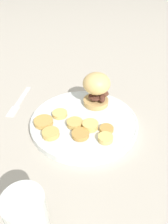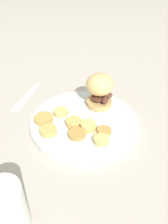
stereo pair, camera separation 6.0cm
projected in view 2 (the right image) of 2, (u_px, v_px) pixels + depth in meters
The scene contains 13 objects.
ground_plane at pixel (84, 125), 0.63m from camera, with size 4.00×4.00×0.00m, color #B2A899.
dinner_plate at pixel (84, 122), 0.62m from camera, with size 0.30×0.30×0.02m.
sandwich at pixel (100, 89), 0.64m from camera, with size 0.08×0.08×0.10m.
potato_round_0 at pixel (44, 119), 0.61m from camera, with size 0.05×0.05×0.01m, color tan.
potato_round_1 at pixel (61, 112), 0.63m from camera, with size 0.04×0.04×0.01m, color #DBB766.
potato_round_2 at pixel (101, 140), 0.54m from camera, with size 0.04×0.04×0.01m, color #DBB766.
potato_round_3 at pixel (77, 134), 0.56m from camera, with size 0.05×0.05×0.01m, color #BC8942.
potato_round_4 at pixel (74, 122), 0.59m from camera, with size 0.04×0.04×0.01m, color tan.
potato_round_5 at pixel (104, 131), 0.57m from camera, with size 0.04×0.04×0.01m, color #BC8942.
potato_round_6 at pixel (88, 126), 0.58m from camera, with size 0.04×0.04×0.02m, color #DBB766.
potato_round_7 at pixel (48, 130), 0.57m from camera, with size 0.04×0.04×0.01m, color tan.
fork at pixel (26, 97), 0.74m from camera, with size 0.17×0.04×0.00m.
drinking_glass at pixel (7, 211), 0.36m from camera, with size 0.07×0.07×0.12m.
Camera 2 is at (0.44, 0.18, 0.41)m, focal length 35.00 mm.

